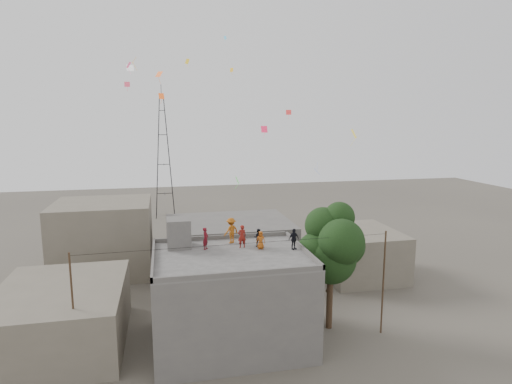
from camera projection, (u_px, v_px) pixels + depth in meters
ground at (231, 342)px, 28.90m from camera, size 140.00×140.00×0.00m
main_building at (231, 299)px, 28.39m from camera, size 10.00×8.00×6.10m
parapet at (231, 253)px, 27.86m from camera, size 10.00×8.00×0.30m
stair_head_box at (179, 233)px, 29.55m from camera, size 1.60×1.80×2.00m
neighbor_west at (62, 317)px, 28.18m from camera, size 8.00×10.00×4.00m
neighbor_north at (229, 246)px, 42.39m from camera, size 12.00×9.00×5.00m
neighbor_northwest at (104, 237)px, 41.63m from camera, size 9.00×8.00×7.00m
neighbor_east at (359, 253)px, 41.11m from camera, size 7.00×8.00×4.40m
tree at (333, 246)px, 30.01m from camera, size 4.90×4.60×9.10m
utility_line at (242, 295)px, 27.17m from camera, size 20.12×0.62×7.40m
transmission_tower at (164, 158)px, 65.08m from camera, size 2.97×2.97×20.01m
person_red_adult at (242, 236)px, 29.41m from camera, size 0.61×0.42×1.60m
person_orange_child at (261, 240)px, 29.16m from camera, size 0.69×0.54×1.23m
person_dark_child at (258, 238)px, 29.69m from camera, size 0.76×0.69×1.27m
person_dark_adult at (294, 239)px, 29.02m from camera, size 0.92×0.65×1.45m
person_orange_adult at (231, 230)px, 30.51m from camera, size 1.37×1.18×1.84m
person_red_child at (206, 238)px, 29.06m from camera, size 0.56×0.65×1.50m
kites at (228, 104)px, 31.79m from camera, size 15.54×19.14×12.90m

